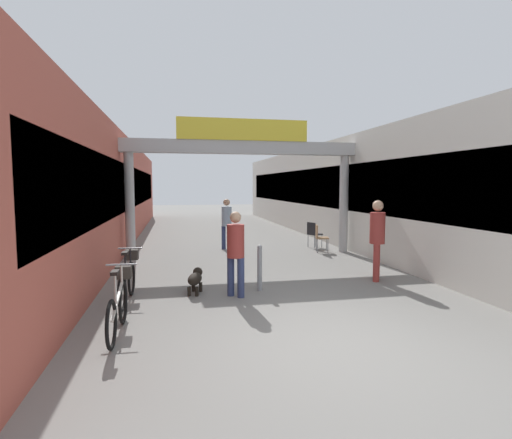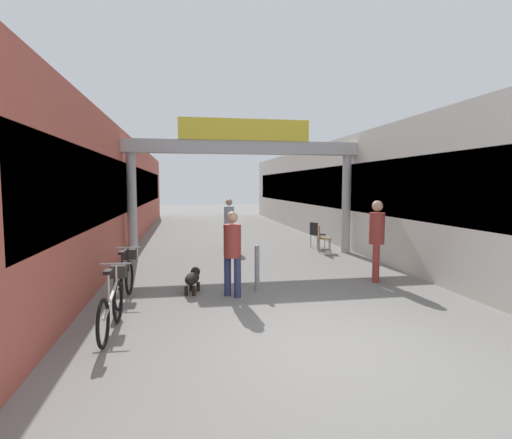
% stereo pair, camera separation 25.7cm
% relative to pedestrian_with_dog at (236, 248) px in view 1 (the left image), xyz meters
% --- Properties ---
extents(ground_plane, '(80.00, 80.00, 0.00)m').
position_rel_pedestrian_with_dog_xyz_m(ground_plane, '(0.90, -2.60, -0.96)').
color(ground_plane, gray).
extents(storefront_left, '(3.00, 26.00, 3.83)m').
position_rel_pedestrian_with_dog_xyz_m(storefront_left, '(-4.19, 8.40, 0.96)').
color(storefront_left, '#B25142').
rests_on(storefront_left, ground_plane).
extents(storefront_right, '(3.00, 26.00, 3.83)m').
position_rel_pedestrian_with_dog_xyz_m(storefront_right, '(6.00, 8.40, 0.96)').
color(storefront_right, beige).
rests_on(storefront_right, ground_plane).
extents(arcade_sign_gateway, '(7.40, 0.47, 4.17)m').
position_rel_pedestrian_with_dog_xyz_m(arcade_sign_gateway, '(0.90, 4.53, 2.01)').
color(arcade_sign_gateway, '#B2B2B2').
rests_on(arcade_sign_gateway, ground_plane).
extents(pedestrian_with_dog, '(0.48, 0.48, 1.68)m').
position_rel_pedestrian_with_dog_xyz_m(pedestrian_with_dog, '(0.00, 0.00, 0.00)').
color(pedestrian_with_dog, navy).
rests_on(pedestrian_with_dog, ground_plane).
extents(pedestrian_companion, '(0.47, 0.47, 1.84)m').
position_rel_pedestrian_with_dog_xyz_m(pedestrian_companion, '(3.36, 0.67, 0.11)').
color(pedestrian_companion, '#99332D').
rests_on(pedestrian_companion, ground_plane).
extents(pedestrian_carrying_crate, '(0.47, 0.47, 1.72)m').
position_rel_pedestrian_with_dog_xyz_m(pedestrian_carrying_crate, '(0.57, 5.79, 0.03)').
color(pedestrian_carrying_crate, navy).
rests_on(pedestrian_carrying_crate, ground_plane).
extents(dog_on_leash, '(0.41, 0.69, 0.48)m').
position_rel_pedestrian_with_dog_xyz_m(dog_on_leash, '(-0.76, 0.41, -0.66)').
color(dog_on_leash, black).
rests_on(dog_on_leash, ground_plane).
extents(bicycle_silver_nearest, '(0.46, 1.69, 0.98)m').
position_rel_pedestrian_with_dog_xyz_m(bicycle_silver_nearest, '(-1.99, -1.55, -0.52)').
color(bicycle_silver_nearest, black).
rests_on(bicycle_silver_nearest, ground_plane).
extents(bicycle_black_second, '(0.46, 1.69, 0.98)m').
position_rel_pedestrian_with_dog_xyz_m(bicycle_black_second, '(-2.04, 0.10, -0.52)').
color(bicycle_black_second, black).
rests_on(bicycle_black_second, ground_plane).
extents(bollard_post_metal, '(0.10, 0.10, 0.96)m').
position_rel_pedestrian_with_dog_xyz_m(bollard_post_metal, '(0.55, 0.33, -0.47)').
color(bollard_post_metal, gray).
rests_on(bollard_post_metal, ground_plane).
extents(cafe_chair_wood_nearer, '(0.49, 0.49, 0.89)m').
position_rel_pedestrian_with_dog_xyz_m(cafe_chair_wood_nearer, '(3.47, 4.64, -0.42)').
color(cafe_chair_wood_nearer, gray).
rests_on(cafe_chair_wood_nearer, ground_plane).
extents(cafe_chair_black_farther, '(0.52, 0.52, 0.89)m').
position_rel_pedestrian_with_dog_xyz_m(cafe_chair_black_farther, '(3.59, 5.59, -0.42)').
color(cafe_chair_black_farther, gray).
rests_on(cafe_chair_black_farther, ground_plane).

